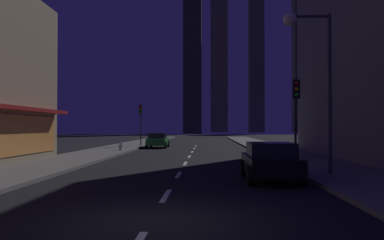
# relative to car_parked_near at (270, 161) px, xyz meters

# --- Properties ---
(ground_plane) EXTENTS (78.00, 136.00, 0.10)m
(ground_plane) POSITION_rel_car_parked_near_xyz_m (-3.60, 25.36, -0.79)
(ground_plane) COLOR black
(sidewalk_right) EXTENTS (4.00, 76.00, 0.15)m
(sidewalk_right) POSITION_rel_car_parked_near_xyz_m (3.40, 25.36, -0.67)
(sidewalk_right) COLOR #605E59
(sidewalk_right) RESTS_ON ground
(sidewalk_left) EXTENTS (4.00, 76.00, 0.15)m
(sidewalk_left) POSITION_rel_car_parked_near_xyz_m (-10.60, 25.36, -0.67)
(sidewalk_left) COLOR #605E59
(sidewalk_left) RESTS_ON ground
(lane_marking_center) EXTENTS (0.16, 38.60, 0.01)m
(lane_marking_center) POSITION_rel_car_parked_near_xyz_m (-3.60, 9.56, -0.73)
(lane_marking_center) COLOR silver
(lane_marking_center) RESTS_ON ground
(skyscraper_distant_tall) EXTENTS (5.53, 8.52, 68.35)m
(skyscraper_distant_tall) POSITION_rel_car_parked_near_xyz_m (-6.84, 108.52, 33.43)
(skyscraper_distant_tall) COLOR #39362B
(skyscraper_distant_tall) RESTS_ON ground
(skyscraper_distant_mid) EXTENTS (6.86, 8.28, 71.54)m
(skyscraper_distant_mid) POSITION_rel_car_parked_near_xyz_m (2.57, 149.25, 35.03)
(skyscraper_distant_mid) COLOR #5E5A47
(skyscraper_distant_mid) RESTS_ON ground
(skyscraper_distant_short) EXTENTS (5.55, 6.80, 55.59)m
(skyscraper_distant_short) POSITION_rel_car_parked_near_xyz_m (16.44, 138.10, 27.06)
(skyscraper_distant_short) COLOR brown
(skyscraper_distant_short) RESTS_ON ground
(skyscraper_distant_slender) EXTENTS (7.99, 6.46, 59.13)m
(skyscraper_distant_slender) POSITION_rel_car_parked_near_xyz_m (34.87, 139.03, 28.82)
(skyscraper_distant_slender) COLOR #4F4B3B
(skyscraper_distant_slender) RESTS_ON ground
(car_parked_near) EXTENTS (1.98, 4.24, 1.45)m
(car_parked_near) POSITION_rel_car_parked_near_xyz_m (0.00, 0.00, 0.00)
(car_parked_near) COLOR black
(car_parked_near) RESTS_ON ground
(car_parked_far) EXTENTS (1.98, 4.24, 1.45)m
(car_parked_far) POSITION_rel_car_parked_near_xyz_m (-7.20, 23.77, 0.00)
(car_parked_far) COLOR #1E722D
(car_parked_far) RESTS_ON ground
(fire_hydrant_far_left) EXTENTS (0.42, 0.30, 0.65)m
(fire_hydrant_far_left) POSITION_rel_car_parked_near_xyz_m (-9.50, 17.36, -0.29)
(fire_hydrant_far_left) COLOR #B2B2B2
(fire_hydrant_far_left) RESTS_ON sidewalk_left
(traffic_light_near_right) EXTENTS (0.32, 0.48, 4.20)m
(traffic_light_near_right) POSITION_rel_car_parked_near_xyz_m (1.90, 4.15, 2.45)
(traffic_light_near_right) COLOR #2D2D2D
(traffic_light_near_right) RESTS_ON sidewalk_right
(traffic_light_far_left) EXTENTS (0.32, 0.48, 4.20)m
(traffic_light_far_left) POSITION_rel_car_parked_near_xyz_m (-9.10, 24.87, 2.45)
(traffic_light_far_left) COLOR #2D2D2D
(traffic_light_far_left) RESTS_ON sidewalk_left
(street_lamp_right) EXTENTS (1.96, 0.56, 6.58)m
(street_lamp_right) POSITION_rel_car_parked_near_xyz_m (1.78, 1.16, 4.33)
(street_lamp_right) COLOR #38383D
(street_lamp_right) RESTS_ON sidewalk_right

